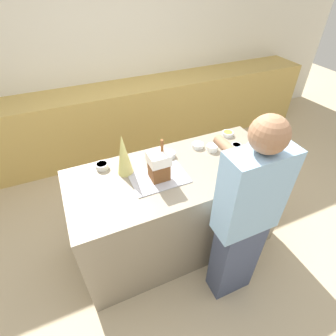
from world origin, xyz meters
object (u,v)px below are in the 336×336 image
candy_bowl_beside_tree (212,148)px  candy_bowl_far_left (253,146)px  candy_bowl_front_corner (228,133)px  candy_bowl_far_right (236,147)px  baking_tray (159,178)px  candy_bowl_behind_tray (102,166)px  candy_bowl_center_rear (169,154)px  gingerbread_house (159,165)px  candy_bowl_near_tray_right (198,145)px  decorative_tree (124,155)px  person (244,220)px

candy_bowl_beside_tree → candy_bowl_far_left: bearing=-20.4°
candy_bowl_front_corner → candy_bowl_far_right: (-0.06, -0.23, 0.01)m
baking_tray → candy_bowl_beside_tree: size_ratio=4.38×
candy_bowl_front_corner → candy_bowl_beside_tree: bearing=-150.4°
baking_tray → candy_bowl_far_right: candy_bowl_far_right is taller
candy_bowl_behind_tray → candy_bowl_far_right: 1.22m
candy_bowl_center_rear → candy_bowl_front_corner: bearing=7.5°
gingerbread_house → candy_bowl_near_tray_right: size_ratio=3.06×
candy_bowl_front_corner → candy_bowl_far_right: candy_bowl_far_right is taller
gingerbread_house → candy_bowl_behind_tray: 0.51m
candy_bowl_behind_tray → candy_bowl_far_left: candy_bowl_far_left is taller
candy_bowl_behind_tray → candy_bowl_beside_tree: (0.99, -0.15, 0.00)m
gingerbread_house → candy_bowl_center_rear: 0.32m
decorative_tree → candy_bowl_behind_tray: 0.27m
candy_bowl_behind_tray → candy_bowl_far_right: (1.20, -0.22, 0.00)m
candy_bowl_near_tray_right → candy_bowl_far_left: candy_bowl_far_left is taller
candy_bowl_near_tray_right → decorative_tree: bearing=-173.2°
candy_bowl_center_rear → candy_bowl_front_corner: (0.68, 0.09, -0.00)m
gingerbread_house → decorative_tree: bearing=142.1°
decorative_tree → candy_bowl_near_tray_right: decorative_tree is taller
baking_tray → candy_bowl_behind_tray: 0.50m
gingerbread_house → candy_bowl_far_right: gingerbread_house is taller
gingerbread_house → candy_bowl_behind_tray: size_ratio=3.15×
decorative_tree → candy_bowl_far_right: 1.05m
gingerbread_house → candy_bowl_behind_tray: (-0.39, 0.31, -0.11)m
decorative_tree → candy_bowl_front_corner: size_ratio=3.32×
candy_bowl_far_right → candy_bowl_beside_tree: bearing=160.9°
candy_bowl_near_tray_right → candy_bowl_front_corner: same height
candy_bowl_beside_tree → person: bearing=-103.8°
candy_bowl_far_right → candy_bowl_near_tray_right: bearing=151.3°
decorative_tree → candy_bowl_behind_tray: (-0.17, 0.14, -0.16)m
candy_bowl_far_left → person: size_ratio=0.07×
candy_bowl_center_rear → candy_bowl_far_right: size_ratio=1.24×
candy_bowl_center_rear → candy_bowl_near_tray_right: bearing=5.2°
gingerbread_house → person: (0.41, -0.60, -0.19)m
candy_bowl_behind_tray → candy_bowl_front_corner: 1.27m
baking_tray → candy_bowl_near_tray_right: candy_bowl_near_tray_right is taller
candy_bowl_front_corner → candy_bowl_far_right: size_ratio=1.20×
gingerbread_house → candy_bowl_beside_tree: bearing=15.7°
candy_bowl_center_rear → candy_bowl_behind_tray: bearing=172.4°
candy_bowl_front_corner → candy_bowl_center_rear: bearing=-172.5°
candy_bowl_center_rear → candy_bowl_near_tray_right: size_ratio=1.04×
candy_bowl_far_right → person: bearing=-120.2°
candy_bowl_front_corner → person: (-0.47, -0.93, -0.08)m
candy_bowl_beside_tree → person: person is taller
baking_tray → candy_bowl_near_tray_right: size_ratio=4.16×
decorative_tree → candy_bowl_far_right: (1.04, -0.08, -0.16)m
decorative_tree → person: size_ratio=0.21×
candy_bowl_behind_tray → candy_bowl_center_rear: bearing=-7.6°
candy_bowl_far_right → candy_bowl_center_rear: bearing=166.9°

